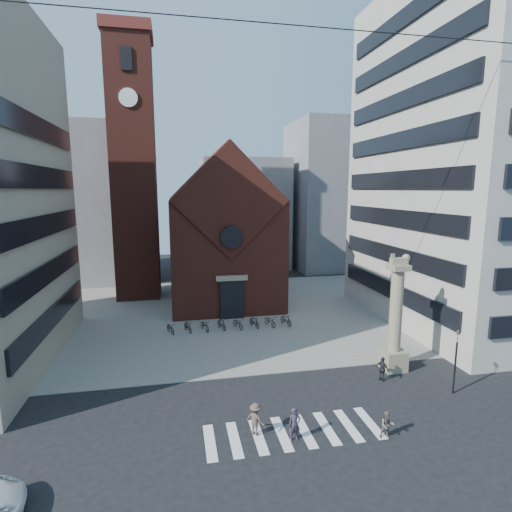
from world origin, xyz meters
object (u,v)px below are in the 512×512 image
Objects in this scene: lion_column at (395,324)px; traffic_light at (456,360)px; pedestrian_2 at (382,369)px; pedestrian_0 at (295,424)px; pedestrian_1 at (387,425)px; scooter_0 at (170,328)px.

lion_column reaches higher than traffic_light.
traffic_light is 2.50× the size of pedestrian_2.
traffic_light is at bearing 13.14° from pedestrian_0.
lion_column is at bearing 34.96° from pedestrian_0.
pedestrian_1 is (4.89, -0.83, -0.14)m from pedestrian_0.
pedestrian_0 is at bearing -167.03° from traffic_light.
pedestrian_2 is (-1.68, -1.49, -2.60)m from lion_column.
pedestrian_2 is at bearing 33.37° from pedestrian_0.
pedestrian_1 is 21.63m from scooter_0.
lion_column is 9.26m from pedestrian_1.
pedestrian_0 is 0.95× the size of scooter_0.
pedestrian_0 is at bearing -177.03° from pedestrian_1.
lion_column is 3.43m from pedestrian_2.
pedestrian_1 is at bearing -152.42° from traffic_light.
pedestrian_1 is at bearing -77.14° from scooter_0.
pedestrian_1 is (-4.71, -7.50, -2.69)m from lion_column.
pedestrian_1 is 0.81× the size of scooter_0.
traffic_light is at bearing 40.20° from pedestrian_1.
traffic_light is 2.27× the size of scooter_0.
lion_column is 2.02× the size of traffic_light.
lion_column reaches higher than pedestrian_2.
traffic_light is 23.52m from scooter_0.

